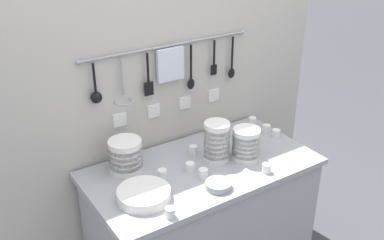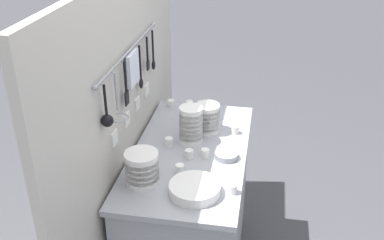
{
  "view_description": "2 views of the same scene",
  "coord_description": "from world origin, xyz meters",
  "px_view_note": "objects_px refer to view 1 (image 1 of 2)",
  "views": [
    {
      "loc": [
        -1.1,
        -1.58,
        2.12
      ],
      "look_at": [
        -0.06,
        -0.0,
        1.2
      ],
      "focal_mm": 42.0,
      "sensor_mm": 36.0,
      "label": 1
    },
    {
      "loc": [
        -2.05,
        -0.37,
        2.19
      ],
      "look_at": [
        0.05,
        0.0,
        1.08
      ],
      "focal_mm": 42.0,
      "sensor_mm": 36.0,
      "label": 2
    }
  ],
  "objects_px": {
    "cup_beside_plates": "(203,173)",
    "cup_by_caddy": "(170,213)",
    "bowl_stack_short_front": "(246,144)",
    "cup_edge_near": "(267,168)",
    "plate_stack": "(144,195)",
    "cup_edge_far": "(276,134)",
    "cup_centre": "(267,129)",
    "steel_mixing_bowl": "(218,185)",
    "cup_mid_row": "(162,174)",
    "bowl_stack_tall_left": "(217,141)",
    "cup_back_left": "(253,136)",
    "cup_front_left": "(190,167)",
    "cup_back_right": "(252,121)",
    "cup_front_right": "(193,150)",
    "bowl_stack_nested_right": "(126,155)"
  },
  "relations": [
    {
      "from": "cup_beside_plates",
      "to": "cup_back_right",
      "type": "bearing_deg",
      "value": 28.5
    },
    {
      "from": "steel_mixing_bowl",
      "to": "cup_centre",
      "type": "height_order",
      "value": "cup_centre"
    },
    {
      "from": "bowl_stack_tall_left",
      "to": "bowl_stack_short_front",
      "type": "bearing_deg",
      "value": -28.73
    },
    {
      "from": "bowl_stack_tall_left",
      "to": "cup_back_right",
      "type": "xyz_separation_m",
      "value": [
        0.41,
        0.2,
        -0.08
      ]
    },
    {
      "from": "cup_by_caddy",
      "to": "cup_front_left",
      "type": "bearing_deg",
      "value": 43.82
    },
    {
      "from": "bowl_stack_tall_left",
      "to": "cup_by_caddy",
      "type": "bearing_deg",
      "value": -147.94
    },
    {
      "from": "steel_mixing_bowl",
      "to": "cup_mid_row",
      "type": "relative_size",
      "value": 2.68
    },
    {
      "from": "steel_mixing_bowl",
      "to": "cup_front_right",
      "type": "xyz_separation_m",
      "value": [
        0.07,
        0.32,
        0.01
      ]
    },
    {
      "from": "steel_mixing_bowl",
      "to": "cup_back_left",
      "type": "height_order",
      "value": "cup_back_left"
    },
    {
      "from": "cup_centre",
      "to": "cup_beside_plates",
      "type": "relative_size",
      "value": 1.0
    },
    {
      "from": "cup_centre",
      "to": "cup_mid_row",
      "type": "xyz_separation_m",
      "value": [
        -0.74,
        -0.08,
        0.0
      ]
    },
    {
      "from": "cup_edge_near",
      "to": "cup_edge_far",
      "type": "distance_m",
      "value": 0.38
    },
    {
      "from": "cup_beside_plates",
      "to": "cup_centre",
      "type": "bearing_deg",
      "value": 18.19
    },
    {
      "from": "plate_stack",
      "to": "cup_edge_far",
      "type": "height_order",
      "value": "plate_stack"
    },
    {
      "from": "cup_centre",
      "to": "cup_by_caddy",
      "type": "bearing_deg",
      "value": -157.27
    },
    {
      "from": "steel_mixing_bowl",
      "to": "cup_centre",
      "type": "xyz_separation_m",
      "value": [
        0.56,
        0.3,
        0.01
      ]
    },
    {
      "from": "bowl_stack_tall_left",
      "to": "cup_back_right",
      "type": "relative_size",
      "value": 4.54
    },
    {
      "from": "cup_edge_near",
      "to": "bowl_stack_tall_left",
      "type": "bearing_deg",
      "value": 119.51
    },
    {
      "from": "bowl_stack_short_front",
      "to": "cup_edge_near",
      "type": "height_order",
      "value": "bowl_stack_short_front"
    },
    {
      "from": "plate_stack",
      "to": "cup_front_left",
      "type": "distance_m",
      "value": 0.31
    },
    {
      "from": "plate_stack",
      "to": "cup_back_right",
      "type": "height_order",
      "value": "plate_stack"
    },
    {
      "from": "steel_mixing_bowl",
      "to": "cup_back_right",
      "type": "xyz_separation_m",
      "value": [
        0.56,
        0.42,
        0.01
      ]
    },
    {
      "from": "bowl_stack_tall_left",
      "to": "cup_centre",
      "type": "height_order",
      "value": "bowl_stack_tall_left"
    },
    {
      "from": "bowl_stack_tall_left",
      "to": "cup_edge_far",
      "type": "distance_m",
      "value": 0.43
    },
    {
      "from": "cup_front_left",
      "to": "cup_edge_far",
      "type": "relative_size",
      "value": 1.0
    },
    {
      "from": "bowl_stack_short_front",
      "to": "cup_centre",
      "type": "height_order",
      "value": "bowl_stack_short_front"
    },
    {
      "from": "cup_beside_plates",
      "to": "cup_edge_far",
      "type": "distance_m",
      "value": 0.59
    },
    {
      "from": "cup_front_left",
      "to": "cup_edge_far",
      "type": "height_order",
      "value": "same"
    },
    {
      "from": "steel_mixing_bowl",
      "to": "cup_centre",
      "type": "bearing_deg",
      "value": 28.0
    },
    {
      "from": "cup_beside_plates",
      "to": "plate_stack",
      "type": "bearing_deg",
      "value": 179.72
    },
    {
      "from": "cup_edge_near",
      "to": "cup_back_left",
      "type": "height_order",
      "value": "same"
    },
    {
      "from": "cup_centre",
      "to": "cup_back_right",
      "type": "bearing_deg",
      "value": 91.88
    },
    {
      "from": "cup_by_caddy",
      "to": "cup_beside_plates",
      "type": "relative_size",
      "value": 1.0
    },
    {
      "from": "plate_stack",
      "to": "cup_back_left",
      "type": "distance_m",
      "value": 0.78
    },
    {
      "from": "steel_mixing_bowl",
      "to": "cup_mid_row",
      "type": "xyz_separation_m",
      "value": [
        -0.18,
        0.21,
        0.01
      ]
    },
    {
      "from": "cup_beside_plates",
      "to": "cup_by_caddy",
      "type": "bearing_deg",
      "value": -149.09
    },
    {
      "from": "cup_back_right",
      "to": "cup_edge_near",
      "type": "bearing_deg",
      "value": -122.52
    },
    {
      "from": "cup_edge_far",
      "to": "cup_mid_row",
      "type": "relative_size",
      "value": 1.0
    },
    {
      "from": "cup_edge_near",
      "to": "cup_beside_plates",
      "type": "bearing_deg",
      "value": 155.17
    },
    {
      "from": "plate_stack",
      "to": "cup_centre",
      "type": "distance_m",
      "value": 0.91
    },
    {
      "from": "bowl_stack_nested_right",
      "to": "cup_front_left",
      "type": "xyz_separation_m",
      "value": [
        0.26,
        -0.18,
        -0.06
      ]
    },
    {
      "from": "plate_stack",
      "to": "bowl_stack_nested_right",
      "type": "bearing_deg",
      "value": 80.97
    },
    {
      "from": "cup_beside_plates",
      "to": "cup_mid_row",
      "type": "bearing_deg",
      "value": 148.38
    },
    {
      "from": "bowl_stack_nested_right",
      "to": "steel_mixing_bowl",
      "type": "xyz_separation_m",
      "value": [
        0.29,
        -0.37,
        -0.07
      ]
    },
    {
      "from": "bowl_stack_nested_right",
      "to": "cup_beside_plates",
      "type": "xyz_separation_m",
      "value": [
        0.28,
        -0.26,
        -0.06
      ]
    },
    {
      "from": "cup_back_right",
      "to": "cup_mid_row",
      "type": "distance_m",
      "value": 0.76
    },
    {
      "from": "bowl_stack_nested_right",
      "to": "cup_by_caddy",
      "type": "xyz_separation_m",
      "value": [
        -0.01,
        -0.43,
        -0.06
      ]
    },
    {
      "from": "bowl_stack_short_front",
      "to": "cup_back_left",
      "type": "bearing_deg",
      "value": 38.16
    },
    {
      "from": "steel_mixing_bowl",
      "to": "cup_centre",
      "type": "relative_size",
      "value": 2.68
    },
    {
      "from": "cup_mid_row",
      "to": "cup_back_left",
      "type": "bearing_deg",
      "value": 4.97
    }
  ]
}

